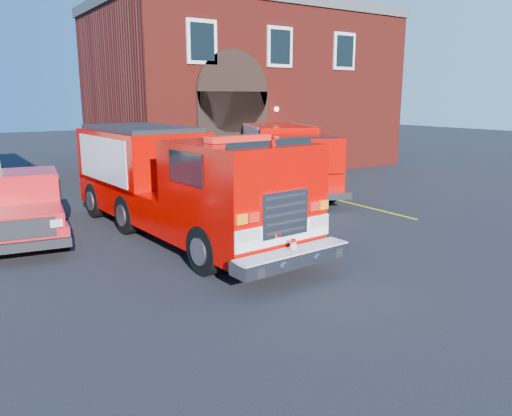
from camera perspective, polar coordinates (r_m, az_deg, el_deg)
ground at (r=12.60m, az=-3.01°, el=-4.78°), size 100.00×100.00×0.00m
parking_stripe_near at (r=17.37m, az=14.05°, el=-0.29°), size 0.12×3.00×0.01m
parking_stripe_mid at (r=19.47m, az=7.58°, el=1.34°), size 0.12×3.00×0.01m
parking_stripe_far at (r=21.78m, az=2.41°, el=2.63°), size 0.12×3.00×0.01m
fire_station at (r=28.65m, az=-1.74°, el=13.55°), size 15.20×10.20×8.45m
fire_engine at (r=13.78m, az=-8.90°, el=3.06°), size 3.26×9.65×2.93m
pickup_truck at (r=15.06m, az=-25.11°, el=0.30°), size 2.82×5.82×1.83m
secondary_truck at (r=20.48m, az=3.17°, el=5.97°), size 5.26×8.32×2.59m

